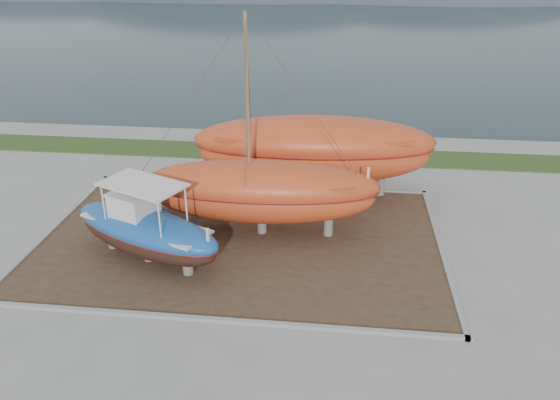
# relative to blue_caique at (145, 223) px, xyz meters

# --- Properties ---
(ground) EXTENTS (140.00, 140.00, 0.00)m
(ground) POSITION_rel_blue_caique_xyz_m (3.60, -1.72, -1.86)
(ground) COLOR gray
(ground) RESTS_ON ground
(dirt_patch) EXTENTS (18.00, 12.00, 0.06)m
(dirt_patch) POSITION_rel_blue_caique_xyz_m (3.60, 2.28, -1.83)
(dirt_patch) COLOR #422D1E
(dirt_patch) RESTS_ON ground
(curb_frame) EXTENTS (18.60, 12.60, 0.15)m
(curb_frame) POSITION_rel_blue_caique_xyz_m (3.60, 2.28, -1.79)
(curb_frame) COLOR gray
(curb_frame) RESTS_ON ground
(grass_strip) EXTENTS (44.00, 3.00, 0.08)m
(grass_strip) POSITION_rel_blue_caique_xyz_m (3.60, 13.78, -1.82)
(grass_strip) COLOR #284219
(grass_strip) RESTS_ON ground
(sea) EXTENTS (260.00, 100.00, 0.04)m
(sea) POSITION_rel_blue_caique_xyz_m (3.60, 68.28, -1.86)
(sea) COLOR #192B32
(sea) RESTS_ON ground
(blue_caique) EXTENTS (7.78, 5.16, 3.60)m
(blue_caique) POSITION_rel_blue_caique_xyz_m (0.00, 0.00, 0.00)
(blue_caique) COLOR #1A57A5
(blue_caique) RESTS_ON dirt_patch
(white_dinghy) EXTENTS (4.21, 2.05, 1.21)m
(white_dinghy) POSITION_rel_blue_caique_xyz_m (-1.40, 4.00, -1.19)
(white_dinghy) COLOR silver
(white_dinghy) RESTS_ON dirt_patch
(orange_sailboat) EXTENTS (10.91, 3.53, 9.99)m
(orange_sailboat) POSITION_rel_blue_caique_xyz_m (4.51, 3.00, 3.19)
(orange_sailboat) COLOR #C0411D
(orange_sailboat) RESTS_ON dirt_patch
(orange_bare_hull) EXTENTS (12.96, 4.55, 4.18)m
(orange_bare_hull) POSITION_rel_blue_caique_xyz_m (6.62, 7.76, 0.29)
(orange_bare_hull) COLOR #C0411D
(orange_bare_hull) RESTS_ON dirt_patch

